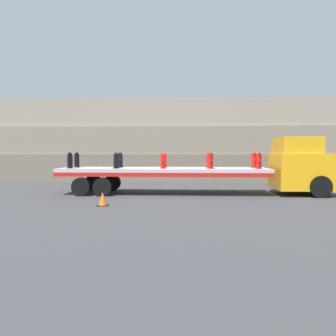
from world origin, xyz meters
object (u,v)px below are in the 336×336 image
flatbed_trailer (152,172)px  fire_hydrant_red_far_2 (164,160)px  fire_hydrant_black_near_1 (116,161)px  fire_hydrant_red_near_2 (163,161)px  truck_cab (303,166)px  fire_hydrant_black_near_0 (70,161)px  fire_hydrant_red_far_4 (254,160)px  fire_hydrant_red_near_3 (211,161)px  fire_hydrant_black_far_1 (120,160)px  traffic_cone (103,199)px  fire_hydrant_black_far_0 (77,160)px  fire_hydrant_red_far_3 (209,160)px  fire_hydrant_red_near_4 (259,161)px

flatbed_trailer → fire_hydrant_red_far_2: size_ratio=13.21×
flatbed_trailer → fire_hydrant_black_near_1: fire_hydrant_black_near_1 is taller
fire_hydrant_red_near_2 → truck_cab: bearing=4.3°
fire_hydrant_black_near_0 → fire_hydrant_red_far_4: 9.59m
fire_hydrant_red_near_3 → fire_hydrant_black_near_0: bearing=180.0°
fire_hydrant_black_far_1 → fire_hydrant_red_far_4: same height
fire_hydrant_red_far_2 → traffic_cone: bearing=-116.5°
fire_hydrant_black_far_0 → fire_hydrant_red_far_4: same height
fire_hydrant_black_near_1 → fire_hydrant_red_far_3: size_ratio=1.00×
fire_hydrant_black_near_0 → fire_hydrant_black_far_0: bearing=90.0°
fire_hydrant_black_near_0 → fire_hydrant_red_near_2: 4.77m
fire_hydrant_black_near_0 → fire_hydrant_red_far_4: same height
fire_hydrant_red_near_2 → fire_hydrant_red_far_3: (2.38, 1.08, 0.00)m
flatbed_trailer → fire_hydrant_red_near_4: 5.42m
flatbed_trailer → fire_hydrant_black_near_1: 1.97m
flatbed_trailer → fire_hydrant_black_near_0: 4.26m
fire_hydrant_black_near_0 → fire_hydrant_black_near_1: 2.38m
fire_hydrant_black_near_1 → fire_hydrant_red_far_2: 2.62m
fire_hydrant_black_near_1 → fire_hydrant_red_near_3: 4.77m
fire_hydrant_red_far_4 → traffic_cone: size_ratio=1.47×
fire_hydrant_black_near_1 → fire_hydrant_black_far_0: bearing=155.6°
fire_hydrant_red_near_2 → fire_hydrant_red_far_3: bearing=24.4°
fire_hydrant_red_far_2 → fire_hydrant_red_near_3: size_ratio=1.00×
truck_cab → fire_hydrant_red_far_3: truck_cab is taller
fire_hydrant_red_near_3 → flatbed_trailer: bearing=169.7°
flatbed_trailer → fire_hydrant_red_far_3: size_ratio=13.21×
fire_hydrant_red_far_2 → fire_hydrant_red_far_3: same height
truck_cab → fire_hydrant_black_far_1: bearing=176.7°
fire_hydrant_red_far_3 → fire_hydrant_red_near_2: bearing=-155.6°
fire_hydrant_red_far_2 → fire_hydrant_red_near_2: bearing=-90.0°
fire_hydrant_black_near_0 → fire_hydrant_red_near_4: size_ratio=1.00×
fire_hydrant_black_near_1 → traffic_cone: size_ratio=1.47×
truck_cab → fire_hydrant_black_far_0: 11.89m
fire_hydrant_black_near_0 → fire_hydrant_red_near_2: (4.77, 0.00, 0.00)m
fire_hydrant_black_far_1 → fire_hydrant_red_far_3: size_ratio=1.00×
fire_hydrant_black_near_0 → fire_hydrant_red_near_3: bearing=0.0°
flatbed_trailer → fire_hydrant_black_far_0: bearing=172.6°
fire_hydrant_red_far_2 → traffic_cone: 5.22m
flatbed_trailer → fire_hydrant_black_near_1: (-1.79, -0.54, 0.62)m
fire_hydrant_black_far_1 → traffic_cone: size_ratio=1.47×
fire_hydrant_black_far_0 → fire_hydrant_black_near_1: 2.62m
fire_hydrant_black_near_0 → fire_hydrant_black_far_0: (0.00, 1.08, 0.00)m
fire_hydrant_black_far_1 → fire_hydrant_red_near_2: bearing=-24.4°
fire_hydrant_black_far_1 → fire_hydrant_red_far_2: (2.38, 0.00, 0.00)m
fire_hydrant_black_far_1 → fire_hydrant_red_far_2: 2.38m
fire_hydrant_red_near_3 → fire_hydrant_red_far_4: bearing=24.4°
fire_hydrant_black_near_1 → fire_hydrant_red_near_4: same height
fire_hydrant_black_near_0 → fire_hydrant_black_far_0: size_ratio=1.00×
fire_hydrant_black_far_0 → fire_hydrant_red_near_2: 4.89m
fire_hydrant_red_near_4 → truck_cab: bearing=13.0°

